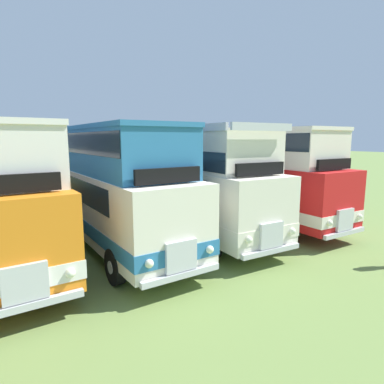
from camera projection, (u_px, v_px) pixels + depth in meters
ground_plane at (6, 259)px, 11.09m from camera, size 200.00×200.00×0.00m
bus_fifth_in_row at (108, 180)px, 12.41m from camera, size 3.04×10.63×4.49m
bus_sixth_in_row at (189, 178)px, 14.21m from camera, size 2.71×10.18×4.52m
bus_seventh_in_row at (246, 170)px, 16.39m from camera, size 2.73×11.01×4.49m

